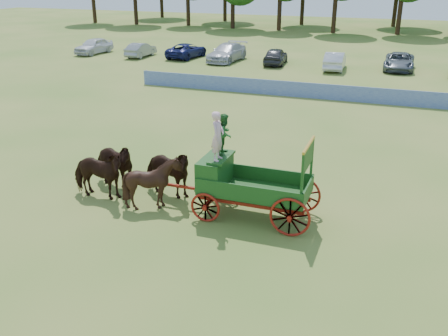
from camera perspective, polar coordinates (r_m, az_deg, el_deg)
ground at (r=18.32m, az=2.73°, el=-5.12°), size 160.00×160.00×0.00m
horse_lead_left at (r=19.64m, az=-14.26°, el=-0.71°), size 2.39×1.16×1.98m
horse_lead_right at (r=20.49m, az=-12.58°, el=0.40°), size 2.54×1.64×1.98m
horse_wheel_left at (r=18.46m, az=-8.05°, el=-1.70°), size 2.16×2.01×1.99m
horse_wheel_right at (r=19.36m, az=-6.55°, el=-0.49°), size 2.51×1.50×1.98m
farm_dray at (r=17.58m, az=1.27°, el=-0.44°), size 6.00×2.00×3.87m
sponsor_banner at (r=34.99m, az=10.15°, el=8.69°), size 26.00×0.08×1.05m
parked_cars at (r=47.35m, az=6.01°, el=12.58°), size 42.55×6.80×1.65m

